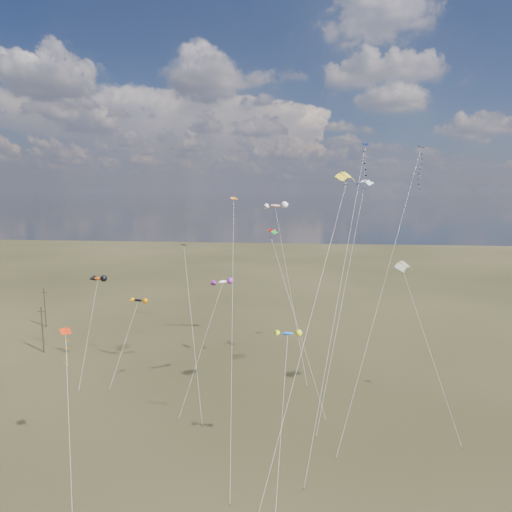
# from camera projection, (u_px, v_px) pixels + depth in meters

# --- Properties ---
(ground) EXTENTS (400.00, 400.00, 0.00)m
(ground) POSITION_uv_depth(u_px,v_px,m) (235.00, 475.00, 44.43)
(ground) COLOR black
(ground) RESTS_ON ground
(utility_pole_near) EXTENTS (1.40, 0.20, 8.00)m
(utility_pole_near) POSITION_uv_depth(u_px,v_px,m) (42.00, 329.00, 77.60)
(utility_pole_near) COLOR black
(utility_pole_near) RESTS_ON ground
(utility_pole_far) EXTENTS (1.40, 0.20, 8.00)m
(utility_pole_far) POSITION_uv_depth(u_px,v_px,m) (45.00, 307.00, 92.26)
(utility_pole_far) COLOR black
(utility_pole_far) RESTS_ON ground
(diamond_black_high) EXTENTS (13.20, 24.73, 33.75)m
(diamond_black_high) POSITION_uv_depth(u_px,v_px,m) (416.00, 182.00, 63.82)
(diamond_black_high) COLOR black
(diamond_black_high) RESTS_ON ground
(diamond_navy_tall) EXTENTS (7.47, 20.58, 33.31)m
(diamond_navy_tall) POSITION_uv_depth(u_px,v_px,m) (362.00, 181.00, 55.77)
(diamond_navy_tall) COLOR #091651
(diamond_navy_tall) RESTS_ON ground
(diamond_black_mid) EXTENTS (6.12, 14.50, 19.91)m
(diamond_black_mid) POSITION_uv_depth(u_px,v_px,m) (189.00, 295.00, 61.28)
(diamond_black_mid) COLOR black
(diamond_black_mid) RESTS_ON ground
(diamond_red_low) EXTENTS (4.87, 8.65, 14.11)m
(diamond_red_low) POSITION_uv_depth(u_px,v_px,m) (67.00, 355.00, 44.26)
(diamond_red_low) COLOR red
(diamond_red_low) RESTS_ON ground
(diamond_orange_center) EXTENTS (2.40, 15.16, 26.75)m
(diamond_orange_center) POSITION_uv_depth(u_px,v_px,m) (233.00, 286.00, 47.25)
(diamond_orange_center) COLOR orange
(diamond_orange_center) RESTS_ON ground
(parafoil_yellow) EXTENTS (9.31, 17.88, 29.75)m
(parafoil_yellow) POSITION_uv_depth(u_px,v_px,m) (346.00, 176.00, 48.48)
(parafoil_yellow) COLOR gold
(parafoil_yellow) RESTS_ON ground
(parafoil_blue_white) EXTENTS (7.58, 17.10, 29.31)m
(parafoil_blue_white) POSITION_uv_depth(u_px,v_px,m) (364.00, 182.00, 62.08)
(parafoil_blue_white) COLOR #0B3FB0
(parafoil_blue_white) RESTS_ON ground
(parafoil_striped) EXTENTS (6.60, 10.34, 19.31)m
(parafoil_striped) POSITION_uv_depth(u_px,v_px,m) (405.00, 265.00, 55.48)
(parafoil_striped) COLOR gold
(parafoil_striped) RESTS_ON ground
(parafoil_tricolor) EXTENTS (9.07, 14.56, 22.34)m
(parafoil_tricolor) POSITION_uv_depth(u_px,v_px,m) (271.00, 231.00, 65.68)
(parafoil_tricolor) COLOR yellow
(parafoil_tricolor) RESTS_ON ground
(novelty_black_orange) EXTENTS (3.08, 10.01, 11.08)m
(novelty_black_orange) POSITION_uv_depth(u_px,v_px,m) (138.00, 301.00, 70.51)
(novelty_black_orange) COLOR black
(novelty_black_orange) RESTS_ON ground
(novelty_orange_black) EXTENTS (2.89, 9.31, 14.87)m
(novelty_orange_black) POSITION_uv_depth(u_px,v_px,m) (98.00, 279.00, 68.92)
(novelty_orange_black) COLOR #EB490B
(novelty_orange_black) RESTS_ON ground
(novelty_white_purple) EXTENTS (5.37, 9.33, 15.89)m
(novelty_white_purple) POSITION_uv_depth(u_px,v_px,m) (222.00, 282.00, 60.51)
(novelty_white_purple) COLOR white
(novelty_white_purple) RESTS_ON ground
(novelty_redwhite_stripe) EXTENTS (7.52, 15.39, 25.67)m
(novelty_redwhite_stripe) POSITION_uv_depth(u_px,v_px,m) (275.00, 206.00, 75.69)
(novelty_redwhite_stripe) COLOR red
(novelty_redwhite_stripe) RESTS_ON ground
(novelty_blue_yellow) EXTENTS (2.35, 9.34, 14.20)m
(novelty_blue_yellow) POSITION_uv_depth(u_px,v_px,m) (288.00, 335.00, 43.85)
(novelty_blue_yellow) COLOR blue
(novelty_blue_yellow) RESTS_ON ground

